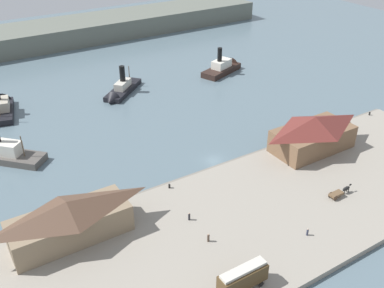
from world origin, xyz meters
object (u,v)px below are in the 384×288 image
ferry_shed_customs_shed (69,220)px  horse_cart (340,192)px  mooring_post_center_east (169,186)px  pedestrian_by_tram (307,232)px  street_tram (243,277)px  ferry_moored_east (120,91)px  pedestrian_walking_west (189,217)px  pedestrian_near_east_shed (208,238)px  pedestrian_near_west_shed (350,124)px  mooring_post_center_west (370,114)px  ferry_shed_east_terminal (313,133)px  ferry_approaching_east (1,107)px  ferry_near_quay (224,67)px

ferry_shed_customs_shed → horse_cart: 53.98m
mooring_post_center_east → horse_cart: bearing=-36.4°
pedestrian_by_tram → street_tram: bearing=-168.6°
horse_cart → ferry_moored_east: size_ratio=0.33×
street_tram → pedestrian_walking_west: 18.92m
pedestrian_near_east_shed → ferry_moored_east: (14.18, 70.83, -0.63)m
horse_cart → pedestrian_by_tram: (-14.30, -5.20, -0.23)m
street_tram → ferry_moored_east: 84.20m
pedestrian_near_west_shed → pedestrian_walking_west: pedestrian_walking_west is taller
ferry_moored_east → ferry_shed_customs_shed: bearing=-121.4°
mooring_post_center_west → street_tram: bearing=-156.0°
ferry_moored_east → ferry_shed_east_terminal: bearing=-66.1°
pedestrian_near_east_shed → pedestrian_walking_west: pedestrian_near_east_shed is taller
ferry_shed_customs_shed → pedestrian_by_tram: (36.80, -22.31, -3.42)m
ferry_shed_customs_shed → ferry_approaching_east: size_ratio=1.17×
pedestrian_near_east_shed → pedestrian_by_tram: bearing=-26.9°
mooring_post_center_east → ferry_near_quay: size_ratio=0.05×
ferry_near_quay → horse_cart: bearing=-107.6°
ferry_shed_customs_shed → horse_cart: bearing=-18.5°
horse_cart → mooring_post_center_east: (-28.51, 21.04, -0.47)m
mooring_post_center_west → ferry_moored_east: 74.20m
street_tram → mooring_post_center_west: (68.23, 30.32, -2.11)m
mooring_post_center_west → mooring_post_center_east: bearing=-179.6°
pedestrian_near_east_shed → mooring_post_center_west: pedestrian_near_east_shed is taller
ferry_shed_east_terminal → ferry_moored_east: bearing=113.9°
pedestrian_near_east_shed → pedestrian_near_west_shed: pedestrian_near_east_shed is taller
pedestrian_near_west_shed → ferry_near_quay: bearing=92.9°
street_tram → pedestrian_near_east_shed: street_tram is taller
mooring_post_center_east → ferry_near_quay: (51.67, 52.18, 0.03)m
ferry_shed_east_terminal → ferry_approaching_east: size_ratio=1.08×
pedestrian_by_tram → mooring_post_center_east: 29.84m
ferry_shed_customs_shed → mooring_post_center_east: size_ratio=24.15×
mooring_post_center_west → pedestrian_near_west_shed: bearing=-170.5°
ferry_moored_east → mooring_post_center_west: bearing=-44.9°
ferry_shed_customs_shed → street_tram: bearing=-53.7°
pedestrian_by_tram → pedestrian_near_east_shed: bearing=153.1°
horse_cart → street_tram: bearing=-164.7°
street_tram → mooring_post_center_west: 74.70m
ferry_shed_east_terminal → pedestrian_by_tram: 32.18m
horse_cart → pedestrian_near_east_shed: size_ratio=3.38×
pedestrian_near_east_shed → mooring_post_center_west: 69.25m
street_tram → ferry_approaching_east: (-18.37, 90.08, -2.25)m
pedestrian_by_tram → ferry_shed_customs_shed: bearing=148.8°
street_tram → pedestrian_by_tram: 18.25m
ferry_shed_east_terminal → ferry_near_quay: ferry_shed_east_terminal is taller
ferry_shed_customs_shed → mooring_post_center_west: ferry_shed_customs_shed is taller
pedestrian_by_tram → pedestrian_walking_west: 22.12m
ferry_shed_customs_shed → ferry_moored_east: size_ratio=1.22×
ferry_shed_customs_shed → pedestrian_near_west_shed: size_ratio=13.44×
horse_cart → ferry_moored_east: ferry_moored_east is taller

